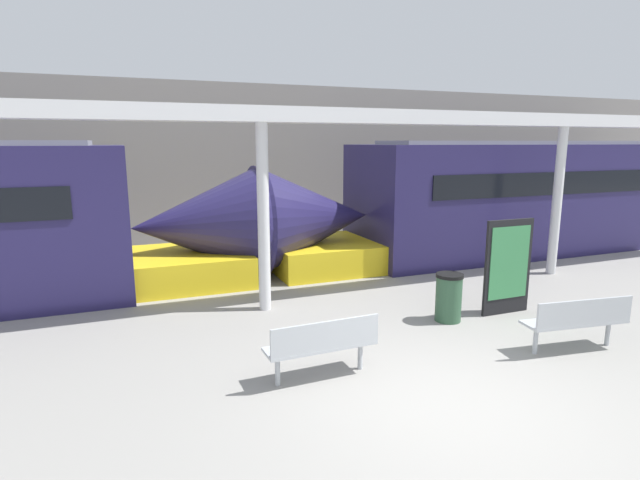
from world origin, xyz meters
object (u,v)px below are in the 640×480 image
object	(u,v)px
bench_far	(578,319)
trash_bin	(449,297)
support_column_far	(557,202)
bench_near	(323,343)
train_left	(529,199)
poster_board	(508,267)
support_column_near	(263,219)

from	to	relation	value
bench_far	trash_bin	distance (m)	2.12
bench_far	support_column_far	size ratio (longest dim) A/B	0.48
bench_far	support_column_far	distance (m)	5.11
bench_near	trash_bin	distance (m)	3.21
train_left	support_column_far	bearing A→B (deg)	-122.02
trash_bin	poster_board	distance (m)	1.32
train_left	trash_bin	size ratio (longest dim) A/B	18.96
poster_board	support_column_near	distance (m)	4.62
trash_bin	support_column_near	distance (m)	3.67
support_column_far	train_left	bearing A→B (deg)	57.98
poster_board	support_column_near	xyz separation A→B (m)	(-4.13, 1.89, 0.85)
train_left	trash_bin	world-z (taller)	train_left
bench_far	trash_bin	world-z (taller)	trash_bin
bench_near	support_column_near	bearing A→B (deg)	87.28
bench_near	poster_board	size ratio (longest dim) A/B	0.87
poster_board	trash_bin	bearing A→B (deg)	177.02
train_left	trash_bin	bearing A→B (deg)	-143.71
bench_far	poster_board	size ratio (longest dim) A/B	0.95
bench_near	support_column_near	xyz separation A→B (m)	(0.05, 3.11, 1.23)
bench_far	poster_board	distance (m)	1.85
support_column_near	support_column_far	size ratio (longest dim) A/B	1.00
train_left	poster_board	bearing A→B (deg)	-136.69
trash_bin	poster_board	world-z (taller)	poster_board
bench_far	support_column_far	bearing A→B (deg)	55.44
support_column_near	support_column_far	xyz separation A→B (m)	(7.23, 0.00, 0.00)
poster_board	support_column_far	distance (m)	3.73
support_column_near	poster_board	bearing A→B (deg)	-24.65
train_left	poster_board	xyz separation A→B (m)	(-4.67, -4.40, -0.60)
bench_far	support_column_far	world-z (taller)	support_column_far
train_left	trash_bin	distance (m)	7.40
train_left	support_column_far	xyz separation A→B (m)	(-1.57, -2.50, 0.25)
poster_board	support_column_near	bearing A→B (deg)	155.35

